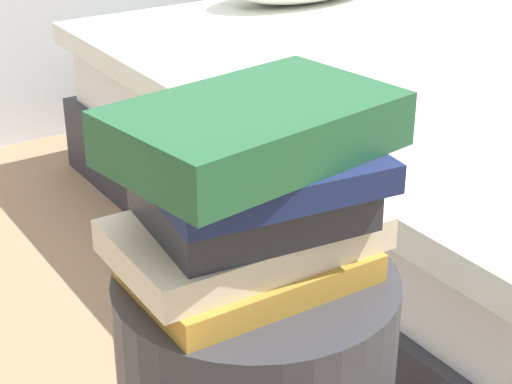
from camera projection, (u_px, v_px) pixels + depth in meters
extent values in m
cube|color=#2D2D33|center=(477.00, 191.00, 2.26)|extent=(1.56, 2.05, 0.22)
cube|color=white|center=(486.00, 120.00, 2.18)|extent=(1.50, 1.97, 0.18)
cube|color=silver|center=(491.00, 75.00, 2.12)|extent=(1.59, 2.01, 0.06)
cube|color=#B7842D|center=(249.00, 266.00, 0.97)|extent=(0.26, 0.18, 0.03)
cube|color=beige|center=(245.00, 234.00, 0.96)|extent=(0.30, 0.18, 0.04)
cube|color=#28282D|center=(249.00, 198.00, 0.94)|extent=(0.24, 0.20, 0.05)
cube|color=#19234C|center=(259.00, 170.00, 0.91)|extent=(0.26, 0.20, 0.03)
cube|color=#1E512D|center=(255.00, 128.00, 0.89)|extent=(0.32, 0.24, 0.06)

